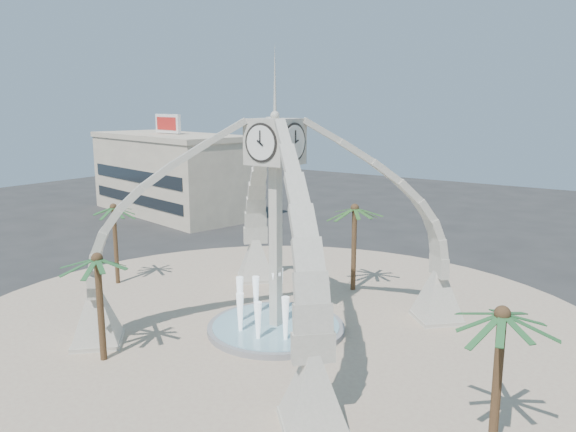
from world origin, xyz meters
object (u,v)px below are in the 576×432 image
Objects in this scene: fountain at (276,327)px; palm_north at (355,209)px; palm_south at (97,260)px; palm_east at (502,316)px; clock_tower at (276,223)px; palm_west at (113,209)px.

palm_north reaches higher than fountain.
palm_south is (-5.07, -8.19, 5.11)m from fountain.
clock_tower is at bearing 162.39° from palm_east.
palm_west is 13.04m from palm_south.
palm_north is at bearing 30.19° from palm_west.
fountain is at bearing 58.22° from palm_south.
clock_tower is 14.26m from palm_east.
fountain is 10.91m from palm_south.
palm_south is (9.77, -8.62, -0.26)m from palm_west.
palm_north is at bearing 73.34° from palm_south.
palm_south is at bearing -121.78° from clock_tower.
clock_tower reaches higher than palm_east.
palm_west is 0.96× the size of palm_north.
palm_east reaches higher than fountain.
palm_east is (13.55, -4.30, 5.10)m from fountain.
palm_west is at bearing 178.32° from clock_tower.
clock_tower is at bearing -90.71° from palm_north.
palm_west is (-14.85, 0.44, -0.83)m from clock_tower.
clock_tower reaches higher than palm_west.
palm_east is (13.55, -4.30, -1.10)m from clock_tower.
palm_east is at bearing -17.61° from fountain.
clock_tower is 2.24× the size of fountain.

